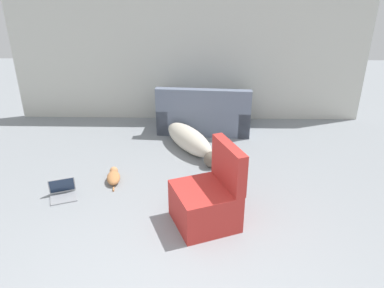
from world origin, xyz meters
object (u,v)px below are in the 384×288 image
Objects in this scene: dog at (190,140)px; side_chair at (208,199)px; laptop_open at (63,191)px; couch at (204,115)px; cat at (114,177)px.

dog is 1.61× the size of side_chair.
side_chair reaches higher than laptop_open.
dog is 3.74× the size of laptop_open.
cat is (-1.26, -1.86, -0.22)m from couch.
cat is 0.70m from laptop_open.
cat is at bearing 13.54° from laptop_open.
cat is at bearing -78.80° from dog.
dog is at bearing 19.06° from laptop_open.
side_chair is (1.87, -0.50, 0.23)m from laptop_open.
laptop_open is (-1.61, -1.37, -0.10)m from dog.
couch is at bearing 133.69° from dog.
dog is 2.12m from laptop_open.
laptop_open is at bearing 113.94° from cat.
dog is at bearing 165.77° from side_chair.
dog is 1.43m from cat.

